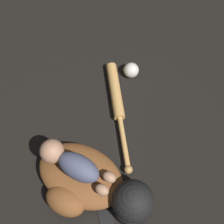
% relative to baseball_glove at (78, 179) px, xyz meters
% --- Properties ---
extents(ground_plane, '(6.00, 6.00, 0.00)m').
position_rel_baseball_glove_xyz_m(ground_plane, '(0.02, -0.02, -0.05)').
color(ground_plane, black).
extents(baseball_glove, '(0.42, 0.36, 0.10)m').
position_rel_baseball_glove_xyz_m(baseball_glove, '(0.00, 0.00, 0.00)').
color(baseball_glove, brown).
rests_on(baseball_glove, ground).
extents(baby_figure, '(0.33, 0.17, 0.10)m').
position_rel_baseball_glove_xyz_m(baby_figure, '(0.03, -0.03, 0.10)').
color(baby_figure, '#4C516B').
rests_on(baby_figure, baseball_glove).
extents(baseball_bat, '(0.25, 0.54, 0.05)m').
position_rel_baseball_glove_xyz_m(baseball_bat, '(-0.06, -0.41, -0.02)').
color(baseball_bat, tan).
rests_on(baseball_bat, ground).
extents(baseball, '(0.08, 0.08, 0.08)m').
position_rel_baseball_glove_xyz_m(baseball, '(-0.09, -0.60, -0.01)').
color(baseball, silver).
rests_on(baseball, ground).
extents(baseball_cap, '(0.24, 0.21, 0.17)m').
position_rel_baseball_glove_xyz_m(baseball_cap, '(-0.23, 0.04, 0.02)').
color(baseball_cap, black).
rests_on(baseball_cap, ground).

